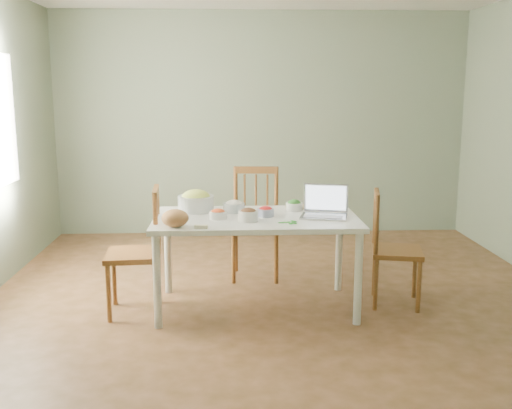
{
  "coord_description": "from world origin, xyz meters",
  "views": [
    {
      "loc": [
        -0.41,
        -4.86,
        1.78
      ],
      "look_at": [
        -0.19,
        -0.15,
        0.87
      ],
      "focal_mm": 42.0,
      "sensor_mm": 36.0,
      "label": 1
    }
  ],
  "objects_px": {
    "dining_table": "(256,262)",
    "chair_far": "(255,224)",
    "chair_left": "(133,251)",
    "bread_boule": "(175,218)",
    "bowl_squash": "(196,201)",
    "laptop": "(324,202)",
    "chair_right": "(397,249)"
  },
  "relations": [
    {
      "from": "dining_table",
      "to": "chair_left",
      "type": "bearing_deg",
      "value": -176.23
    },
    {
      "from": "dining_table",
      "to": "laptop",
      "type": "height_order",
      "value": "laptop"
    },
    {
      "from": "dining_table",
      "to": "chair_far",
      "type": "distance_m",
      "value": 0.82
    },
    {
      "from": "dining_table",
      "to": "bowl_squash",
      "type": "height_order",
      "value": "bowl_squash"
    },
    {
      "from": "chair_right",
      "to": "dining_table",
      "type": "bearing_deg",
      "value": 103.56
    },
    {
      "from": "chair_left",
      "to": "chair_right",
      "type": "bearing_deg",
      "value": 88.33
    },
    {
      "from": "dining_table",
      "to": "bread_boule",
      "type": "height_order",
      "value": "bread_boule"
    },
    {
      "from": "bowl_squash",
      "to": "laptop",
      "type": "relative_size",
      "value": 0.83
    },
    {
      "from": "chair_right",
      "to": "bread_boule",
      "type": "bearing_deg",
      "value": 113.38
    },
    {
      "from": "chair_left",
      "to": "bowl_squash",
      "type": "xyz_separation_m",
      "value": [
        0.49,
        0.32,
        0.35
      ]
    },
    {
      "from": "chair_right",
      "to": "bowl_squash",
      "type": "relative_size",
      "value": 3.16
    },
    {
      "from": "dining_table",
      "to": "chair_left",
      "type": "xyz_separation_m",
      "value": [
        -0.98,
        -0.06,
        0.12
      ]
    },
    {
      "from": "dining_table",
      "to": "chair_left",
      "type": "relative_size",
      "value": 1.61
    },
    {
      "from": "bread_boule",
      "to": "laptop",
      "type": "bearing_deg",
      "value": 13.18
    },
    {
      "from": "dining_table",
      "to": "chair_far",
      "type": "height_order",
      "value": "chair_far"
    },
    {
      "from": "chair_left",
      "to": "laptop",
      "type": "relative_size",
      "value": 2.8
    },
    {
      "from": "bowl_squash",
      "to": "bread_boule",
      "type": "bearing_deg",
      "value": -102.14
    },
    {
      "from": "chair_right",
      "to": "bread_boule",
      "type": "relative_size",
      "value": 4.69
    },
    {
      "from": "chair_left",
      "to": "chair_far",
      "type": "bearing_deg",
      "value": 126.37
    },
    {
      "from": "chair_left",
      "to": "chair_right",
      "type": "relative_size",
      "value": 1.06
    },
    {
      "from": "dining_table",
      "to": "bowl_squash",
      "type": "relative_size",
      "value": 5.42
    },
    {
      "from": "dining_table",
      "to": "bowl_squash",
      "type": "distance_m",
      "value": 0.73
    },
    {
      "from": "bread_boule",
      "to": "chair_far",
      "type": "bearing_deg",
      "value": 60.15
    },
    {
      "from": "dining_table",
      "to": "chair_far",
      "type": "relative_size",
      "value": 1.57
    },
    {
      "from": "bread_boule",
      "to": "bowl_squash",
      "type": "relative_size",
      "value": 0.67
    },
    {
      "from": "chair_left",
      "to": "laptop",
      "type": "bearing_deg",
      "value": 86.05
    },
    {
      "from": "chair_right",
      "to": "bread_boule",
      "type": "xyz_separation_m",
      "value": [
        -1.79,
        -0.36,
        0.36
      ]
    },
    {
      "from": "dining_table",
      "to": "laptop",
      "type": "xyz_separation_m",
      "value": [
        0.54,
        -0.06,
        0.51
      ]
    },
    {
      "from": "chair_left",
      "to": "bread_boule",
      "type": "relative_size",
      "value": 4.99
    },
    {
      "from": "dining_table",
      "to": "bread_boule",
      "type": "distance_m",
      "value": 0.83
    },
    {
      "from": "chair_left",
      "to": "bread_boule",
      "type": "height_order",
      "value": "chair_left"
    },
    {
      "from": "bowl_squash",
      "to": "chair_left",
      "type": "bearing_deg",
      "value": -147.1
    }
  ]
}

